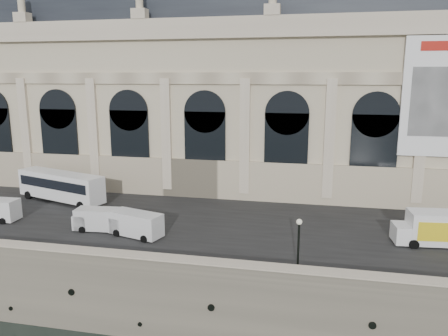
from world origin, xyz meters
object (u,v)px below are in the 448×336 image
Objects in this scene: bus_left at (61,186)px; lamp_right at (298,247)px; van_c at (98,219)px; box_truck at (440,229)px; van_b at (134,224)px.

lamp_right reaches higher than bus_left.
bus_left is 2.42× the size of van_c.
box_truck is at bearing -7.64° from bus_left.
van_c is (9.35, -8.50, -0.90)m from bus_left.
bus_left reaches higher than van_b.
box_truck reaches higher than van_c.
van_c is at bearing 164.04° from lamp_right.
lamp_right is (-12.50, -8.62, 0.64)m from box_truck.
van_c is at bearing -42.27° from bus_left.
van_c is (-4.17, 0.69, -0.07)m from van_b.
lamp_right is at bearing -15.96° from van_c.
lamp_right is at bearing -145.39° from box_truck.
lamp_right is (29.47, -14.25, 0.17)m from bus_left.
bus_left is 16.37m from van_b.
box_truck is (28.45, 3.55, 0.37)m from van_b.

